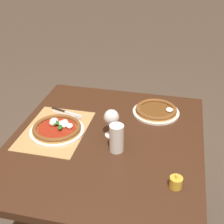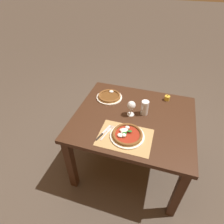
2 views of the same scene
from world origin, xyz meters
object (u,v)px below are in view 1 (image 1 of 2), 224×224
at_px(wine_glass, 111,118).
at_px(pint_glass, 117,139).
at_px(votive_candle, 176,183).
at_px(pizza_far, 156,110).
at_px(knife, 67,112).
at_px(pizza_near, 57,128).
at_px(fork, 67,115).

xyz_separation_m(wine_glass, pint_glass, (0.12, 0.05, -0.04)).
bearing_deg(votive_candle, wine_glass, -131.74).
xyz_separation_m(pizza_far, votive_candle, (0.60, 0.15, 0.00)).
height_order(wine_glass, knife, wine_glass).
height_order(pizza_near, fork, pizza_near).
xyz_separation_m(pint_glass, knife, (-0.29, -0.37, -0.06)).
bearing_deg(fork, pizza_far, 105.98).
xyz_separation_m(pizza_near, fork, (-0.17, -0.01, -0.02)).
bearing_deg(pizza_far, votive_candle, 13.59).
bearing_deg(knife, votive_candle, 54.05).
relative_size(pizza_far, votive_candle, 3.85).
relative_size(pizza_far, fork, 1.40).
distance_m(pizza_far, knife, 0.54).
distance_m(wine_glass, fork, 0.35).
relative_size(pizza_near, pint_glass, 2.03).
distance_m(fork, votive_candle, 0.80).
bearing_deg(pizza_far, knife, -77.41).
xyz_separation_m(pizza_far, wine_glass, (0.29, -0.21, 0.09)).
height_order(pizza_far, knife, pizza_far).
distance_m(pint_glass, votive_candle, 0.36).
xyz_separation_m(pizza_near, pizza_far, (-0.32, 0.50, -0.00)).
bearing_deg(wine_glass, votive_candle, 48.26).
bearing_deg(pint_glass, wine_glass, -156.11).
bearing_deg(pizza_far, wine_glass, -36.02).
relative_size(pizza_far, pint_glass, 1.91).
relative_size(wine_glass, votive_candle, 2.15).
distance_m(pizza_near, fork, 0.18).
bearing_deg(pizza_near, votive_candle, 66.56).
bearing_deg(votive_candle, pizza_near, -113.44).
height_order(pizza_far, votive_candle, votive_candle).
relative_size(wine_glass, pint_glass, 1.07).
relative_size(pizza_near, fork, 1.49).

